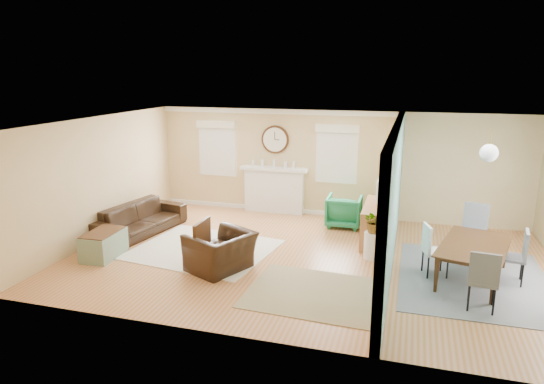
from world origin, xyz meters
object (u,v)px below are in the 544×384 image
(sofa, at_px, (141,218))
(eames_chair, at_px, (221,252))
(credenza, at_px, (376,223))
(green_chair, at_px, (344,211))
(dining_table, at_px, (475,263))

(sofa, relative_size, eames_chair, 2.07)
(eames_chair, xyz_separation_m, credenza, (2.57, 2.35, 0.05))
(green_chair, height_order, dining_table, green_chair)
(sofa, distance_m, dining_table, 6.87)
(eames_chair, bearing_deg, credenza, 157.43)
(credenza, bearing_deg, sofa, -169.98)
(sofa, xyz_separation_m, dining_table, (6.84, -0.64, -0.00))
(sofa, xyz_separation_m, green_chair, (4.26, 1.72, 0.04))
(sofa, bearing_deg, green_chair, -58.17)
(credenza, bearing_deg, dining_table, -40.71)
(sofa, height_order, dining_table, sofa)
(sofa, bearing_deg, credenza, -70.16)
(eames_chair, distance_m, credenza, 3.48)
(eames_chair, height_order, green_chair, green_chair)
(sofa, height_order, green_chair, green_chair)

